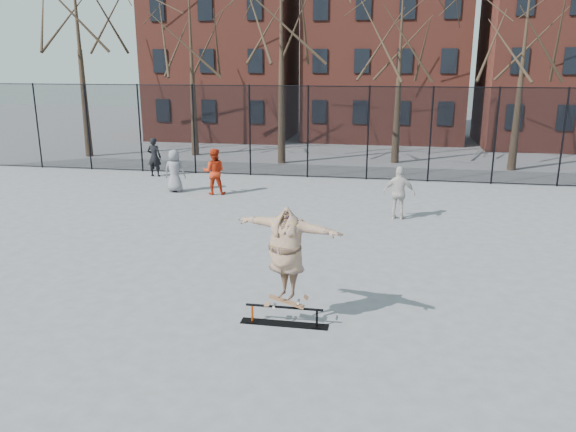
% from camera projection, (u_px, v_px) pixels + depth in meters
% --- Properties ---
extents(ground, '(100.00, 100.00, 0.00)m').
position_uv_depth(ground, '(283.00, 295.00, 12.35)').
color(ground, '#5E5F63').
extents(skate_rail, '(1.73, 0.26, 0.38)m').
position_uv_depth(skate_rail, '(284.00, 317.00, 10.93)').
color(skate_rail, black).
rests_on(skate_rail, ground).
extents(skateboard, '(0.77, 0.18, 0.09)m').
position_uv_depth(skateboard, '(286.00, 304.00, 10.85)').
color(skateboard, brown).
rests_on(skateboard, skate_rail).
extents(skater, '(2.28, 1.22, 1.79)m').
position_uv_depth(skater, '(286.00, 258.00, 10.60)').
color(skater, '#423689').
rests_on(skater, skateboard).
extents(bystander_grey, '(0.84, 0.57, 1.68)m').
position_uv_depth(bystander_grey, '(175.00, 171.00, 21.92)').
color(bystander_grey, slate).
rests_on(bystander_grey, ground).
extents(bystander_black, '(0.64, 0.43, 1.73)m').
position_uv_depth(bystander_black, '(154.00, 157.00, 24.92)').
color(bystander_black, black).
rests_on(bystander_black, ground).
extents(bystander_red, '(0.96, 0.81, 1.77)m').
position_uv_depth(bystander_red, '(214.00, 172.00, 21.53)').
color(bystander_red, red).
rests_on(bystander_red, ground).
extents(bystander_white, '(1.05, 0.52, 1.73)m').
position_uv_depth(bystander_white, '(399.00, 193.00, 18.09)').
color(bystander_white, beige).
rests_on(bystander_white, ground).
extents(fence, '(34.03, 0.07, 4.00)m').
position_uv_depth(fence, '(340.00, 132.00, 24.14)').
color(fence, black).
rests_on(fence, ground).
extents(tree_row, '(33.66, 7.46, 10.67)m').
position_uv_depth(tree_row, '(346.00, 10.00, 26.70)').
color(tree_row, black).
rests_on(tree_row, ground).
extents(rowhouses, '(29.00, 7.00, 13.00)m').
position_uv_depth(rowhouses, '(372.00, 43.00, 35.27)').
color(rowhouses, maroon).
rests_on(rowhouses, ground).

